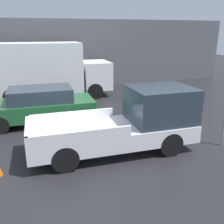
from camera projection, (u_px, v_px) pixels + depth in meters
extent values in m
plane|color=#232326|center=(69.00, 144.00, 9.06)|extent=(60.00, 60.00, 0.00)
cube|color=#56565B|center=(48.00, 54.00, 17.42)|extent=(28.00, 0.15, 4.73)
cube|color=silver|center=(113.00, 133.00, 8.35)|extent=(5.49, 1.95, 0.56)
cube|color=#28333D|center=(160.00, 104.00, 8.55)|extent=(2.08, 1.83, 1.19)
cube|color=silver|center=(71.00, 116.00, 8.71)|extent=(3.02, 0.10, 0.31)
cube|color=silver|center=(81.00, 136.00, 7.03)|extent=(3.02, 0.10, 0.31)
cube|color=silver|center=(27.00, 130.00, 7.47)|extent=(0.10, 1.95, 0.31)
cylinder|color=black|center=(148.00, 126.00, 9.67)|extent=(0.80, 0.26, 0.80)
cylinder|color=black|center=(170.00, 144.00, 8.11)|extent=(0.80, 0.26, 0.80)
cylinder|color=black|center=(59.00, 136.00, 8.73)|extent=(0.80, 0.26, 0.80)
cylinder|color=black|center=(65.00, 159.00, 7.17)|extent=(0.80, 0.26, 0.80)
cube|color=#1E592D|center=(38.00, 109.00, 10.98)|extent=(4.83, 1.96, 0.69)
cube|color=#28333D|center=(40.00, 94.00, 10.82)|extent=(2.66, 1.73, 0.58)
cylinder|color=black|center=(70.00, 107.00, 12.29)|extent=(0.71, 0.22, 0.71)
cylinder|color=black|center=(76.00, 118.00, 10.68)|extent=(0.71, 0.22, 0.71)
cylinder|color=black|center=(5.00, 112.00, 11.46)|extent=(0.71, 0.22, 0.71)
cylinder|color=black|center=(0.00, 125.00, 9.85)|extent=(0.71, 0.22, 0.71)
cube|color=white|center=(96.00, 75.00, 15.84)|extent=(1.66, 2.30, 1.66)
cube|color=white|center=(32.00, 68.00, 14.59)|extent=(5.72, 2.42, 2.84)
cylinder|color=black|center=(88.00, 84.00, 16.98)|extent=(0.93, 0.30, 0.93)
cylinder|color=black|center=(95.00, 91.00, 15.02)|extent=(0.93, 0.30, 0.93)
cylinder|color=black|center=(14.00, 89.00, 15.68)|extent=(0.93, 0.30, 0.93)
cylinder|color=black|center=(12.00, 97.00, 13.72)|extent=(0.93, 0.30, 0.93)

